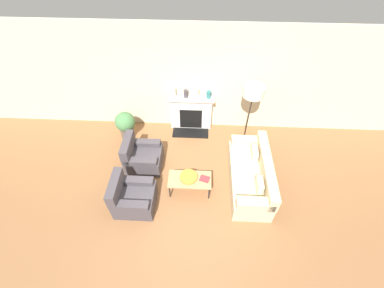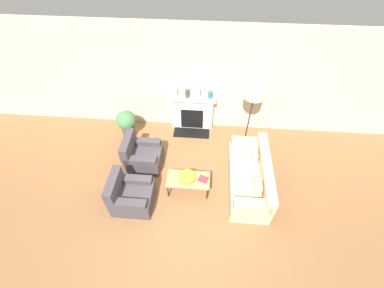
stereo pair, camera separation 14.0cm
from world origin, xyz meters
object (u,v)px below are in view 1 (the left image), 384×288
floor_lamp (253,96)px  mantel_vase_center_left (186,94)px  bowl (189,177)px  potted_plant (126,124)px  couch (251,176)px  mantel_vase_center_right (196,93)px  mantel_vase_left (174,92)px  armchair_near (132,197)px  fireplace (191,113)px  armchair_far (142,157)px  coffee_table (190,180)px  book (205,179)px  mantel_vase_right (209,95)px

floor_lamp → mantel_vase_center_left: 1.72m
bowl → potted_plant: (-1.77, 1.63, 0.00)m
couch → mantel_vase_center_right: (-1.34, 1.93, 0.85)m
bowl → potted_plant: potted_plant is taller
mantel_vase_center_left → floor_lamp: bearing=-18.2°
bowl → mantel_vase_left: mantel_vase_left is taller
armchair_near → mantel_vase_left: bearing=-14.9°
couch → floor_lamp: floor_lamp is taller
fireplace → bowl: size_ratio=3.22×
armchair_far → mantel_vase_left: mantel_vase_left is taller
floor_lamp → mantel_vase_center_left: (-1.59, 0.52, -0.37)m
armchair_near → mantel_vase_left: size_ratio=3.15×
fireplace → coffee_table: 2.15m
armchair_far → book: (1.54, -0.67, 0.13)m
floor_lamp → mantel_vase_center_right: 1.46m
mantel_vase_center_left → fireplace: bearing=-6.8°
mantel_vase_center_right → mantel_vase_right: mantel_vase_center_right is taller
couch → mantel_vase_left: size_ratio=7.21×
bowl → mantel_vase_left: (-0.49, 2.13, 0.70)m
armchair_near → floor_lamp: bearing=-51.2°
mantel_vase_left → potted_plant: size_ratio=0.33×
fireplace → armchair_near: bearing=-113.5°
potted_plant → bowl: bearing=-42.5°
couch → mantel_vase_center_left: (-1.61, 1.93, 0.82)m
floor_lamp → coffee_table: bearing=-130.1°
mantel_vase_center_left → potted_plant: bearing=-162.4°
floor_lamp → potted_plant: floor_lamp is taller
armchair_far → floor_lamp: size_ratio=0.48×
armchair_far → bowl: 1.37m
couch → mantel_vase_right: mantel_vase_right is taller
armchair_near → bowl: (1.19, 0.47, 0.16)m
mantel_vase_center_right → potted_plant: size_ratio=0.33×
fireplace → mantel_vase_left: 0.79m
book → potted_plant: size_ratio=0.31×
bowl → mantel_vase_center_left: mantel_vase_center_left is taller
armchair_near → mantel_vase_right: 3.16m
mantel_vase_center_right → mantel_vase_center_left: bearing=180.0°
mantel_vase_center_left → mantel_vase_center_right: bearing=0.0°
mantel_vase_left → mantel_vase_center_left: mantel_vase_left is taller
mantel_vase_left → coffee_table: bearing=-76.6°
bowl → fireplace: bearing=91.6°
armchair_far → floor_lamp: floor_lamp is taller
fireplace → couch: bearing=-52.3°
mantel_vase_center_left → potted_plant: mantel_vase_center_left is taller
armchair_near → mantel_vase_center_right: mantel_vase_center_right is taller
armchair_far → mantel_vase_center_right: (1.27, 1.47, 0.87)m
bowl → potted_plant: 2.41m
armchair_near → bowl: 1.29m
armchair_far → bowl: (1.19, -0.66, 0.16)m
armchair_far → mantel_vase_left: 1.84m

